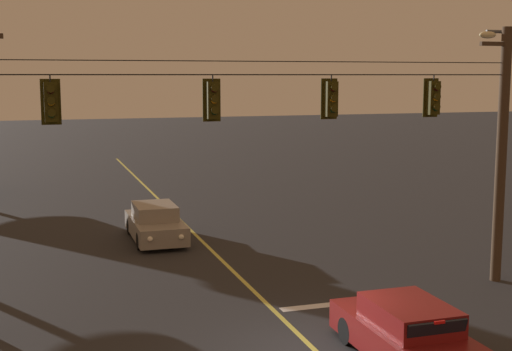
{
  "coord_description": "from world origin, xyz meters",
  "views": [
    {
      "loc": [
        -5.99,
        -14.12,
        6.29
      ],
      "look_at": [
        0.0,
        4.67,
        3.47
      ],
      "focal_mm": 49.25,
      "sensor_mm": 36.0,
      "label": 1
    }
  ],
  "objects": [
    {
      "name": "stop_bar_paint",
      "position": [
        1.9,
        3.07,
        0.0
      ],
      "size": [
        3.4,
        0.36,
        0.01
      ],
      "primitive_type": "cube",
      "color": "silver",
      "rests_on": "ground"
    },
    {
      "name": "traffic_light_leftmost",
      "position": [
        -5.55,
        3.65,
        5.65
      ],
      "size": [
        0.48,
        0.41,
        1.22
      ],
      "color": "black"
    },
    {
      "name": "traffic_light_right_inner",
      "position": [
        5.04,
        3.65,
        5.65
      ],
      "size": [
        0.48,
        0.41,
        1.22
      ],
      "color": "black"
    },
    {
      "name": "car_waiting_near_lane",
      "position": [
        1.67,
        -1.04,
        0.65
      ],
      "size": [
        1.8,
        4.33,
        1.39
      ],
      "color": "maroon",
      "rests_on": "ground"
    },
    {
      "name": "lane_centre_stripe",
      "position": [
        0.0,
        9.67,
        0.0
      ],
      "size": [
        0.14,
        60.0,
        0.01
      ],
      "primitive_type": "cube",
      "color": "#D1C64C",
      "rests_on": "ground"
    },
    {
      "name": "traffic_light_centre",
      "position": [
        1.84,
        3.65,
        5.65
      ],
      "size": [
        0.48,
        0.41,
        1.22
      ],
      "color": "black"
    },
    {
      "name": "car_oncoming_lead",
      "position": [
        -1.66,
        12.21,
        0.65
      ],
      "size": [
        1.8,
        4.42,
        1.39
      ],
      "color": "gray",
      "rests_on": "ground"
    },
    {
      "name": "traffic_light_left_inner",
      "position": [
        -1.5,
        3.65,
        5.65
      ],
      "size": [
        0.48,
        0.41,
        1.22
      ],
      "color": "black"
    },
    {
      "name": "signal_span_assembly",
      "position": [
        0.0,
        3.67,
        4.0
      ],
      "size": [
        16.72,
        0.32,
        7.71
      ],
      "color": "#423021",
      "rests_on": "ground"
    }
  ]
}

